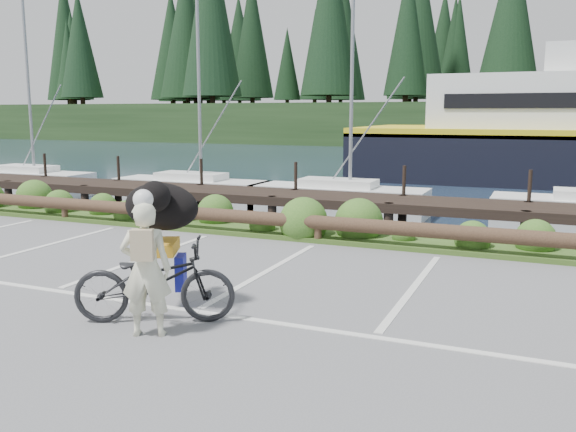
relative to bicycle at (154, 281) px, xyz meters
The scene contains 7 objects.
ground 1.15m from the bicycle, 74.44° to the left, with size 72.00×72.00×0.00m, color #5E5E61.
harbor_backdrop 79.44m from the bicycle, 89.52° to the left, with size 170.00×160.00×30.00m.
vegetation_strip 6.30m from the bicycle, 87.53° to the left, with size 34.00×1.60×0.10m, color #3D5B21.
log_rail 5.60m from the bicycle, 87.22° to the left, with size 32.00×0.30×0.60m, color #443021, non-canonical shape.
bicycle is the anchor object (origin of this frame).
cyclist 0.58m from the bicycle, 65.41° to the right, with size 0.62×0.41×1.71m, color beige.
dog 1.13m from the bicycle, 114.59° to the left, with size 1.18×0.57×0.68m, color black.
Camera 1 is at (4.43, -7.49, 2.77)m, focal length 38.00 mm.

